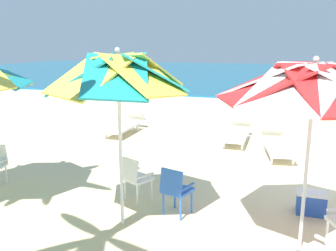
% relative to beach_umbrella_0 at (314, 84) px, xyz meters
% --- Properties ---
extents(ground_plane, '(80.00, 80.00, 0.00)m').
position_rel_beach_umbrella_0_xyz_m(ground_plane, '(0.75, 3.22, -2.39)').
color(ground_plane, beige).
extents(sea, '(80.00, 36.00, 0.10)m').
position_rel_beach_umbrella_0_xyz_m(sea, '(0.75, 32.43, -2.34)').
color(sea, '#19607F').
rests_on(sea, ground).
extents(surf_foam, '(80.00, 0.70, 0.01)m').
position_rel_beach_umbrella_0_xyz_m(surf_foam, '(0.75, 14.13, -2.39)').
color(surf_foam, white).
rests_on(surf_foam, ground).
extents(beach_umbrella_0, '(2.54, 2.54, 2.75)m').
position_rel_beach_umbrella_0_xyz_m(beach_umbrella_0, '(0.00, 0.00, 0.00)').
color(beach_umbrella_0, silver).
rests_on(beach_umbrella_0, ground).
extents(beach_umbrella_1, '(2.23, 2.23, 2.85)m').
position_rel_beach_umbrella_0_xyz_m(beach_umbrella_1, '(-2.73, -0.08, 0.05)').
color(beach_umbrella_1, silver).
rests_on(beach_umbrella_1, ground).
extents(plastic_chair_2, '(0.55, 0.57, 0.87)m').
position_rel_beach_umbrella_0_xyz_m(plastic_chair_2, '(-2.01, 0.50, -1.89)').
color(plastic_chair_2, blue).
rests_on(plastic_chair_2, ground).
extents(plastic_chair_3, '(0.59, 0.61, 0.87)m').
position_rel_beach_umbrella_0_xyz_m(plastic_chair_3, '(-2.88, 0.81, -1.89)').
color(plastic_chair_3, white).
rests_on(plastic_chair_3, ground).
extents(sun_lounger_1, '(1.00, 2.22, 0.62)m').
position_rel_beach_umbrella_0_xyz_m(sun_lounger_1, '(-0.44, 4.70, -2.11)').
color(sun_lounger_1, white).
rests_on(sun_lounger_1, ground).
extents(sun_lounger_2, '(0.64, 2.15, 0.62)m').
position_rel_beach_umbrella_0_xyz_m(sun_lounger_2, '(-1.63, 5.68, -2.11)').
color(sun_lounger_2, white).
rests_on(sun_lounger_2, ground).
extents(sun_lounger_3, '(0.67, 2.16, 0.62)m').
position_rel_beach_umbrella_0_xyz_m(sun_lounger_3, '(-5.31, 5.62, -2.11)').
color(sun_lounger_3, white).
rests_on(sun_lounger_3, ground).
extents(cooler_box, '(0.50, 0.34, 0.40)m').
position_rel_beach_umbrella_0_xyz_m(cooler_box, '(0.22, 1.31, -2.19)').
color(cooler_box, blue).
rests_on(cooler_box, ground).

